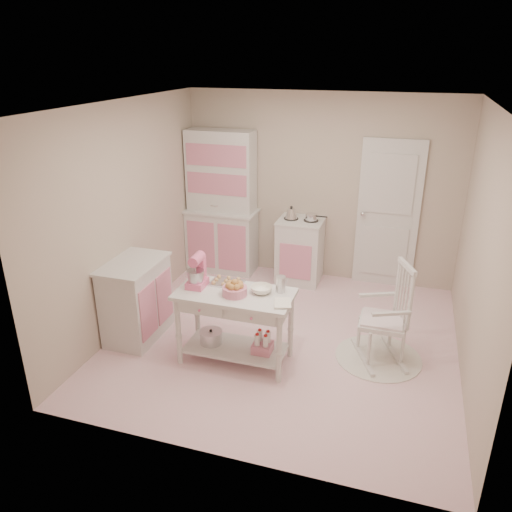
{
  "coord_description": "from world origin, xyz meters",
  "views": [
    {
      "loc": [
        1.18,
        -4.82,
        3.08
      ],
      "look_at": [
        -0.32,
        -0.05,
        1.01
      ],
      "focal_mm": 35.0,
      "sensor_mm": 36.0,
      "label": 1
    }
  ],
  "objects_px": {
    "work_table": "(235,327)",
    "stand_mixer": "(197,271)",
    "hutch": "(221,203)",
    "stove": "(300,250)",
    "base_cabinet": "(136,300)",
    "rocking_chair": "(383,313)",
    "bread_basket": "(235,291)"
  },
  "relations": [
    {
      "from": "work_table",
      "to": "stand_mixer",
      "type": "height_order",
      "value": "stand_mixer"
    },
    {
      "from": "hutch",
      "to": "stove",
      "type": "bearing_deg",
      "value": -2.39
    },
    {
      "from": "hutch",
      "to": "work_table",
      "type": "height_order",
      "value": "hutch"
    },
    {
      "from": "base_cabinet",
      "to": "stand_mixer",
      "type": "relative_size",
      "value": 2.71
    },
    {
      "from": "hutch",
      "to": "rocking_chair",
      "type": "xyz_separation_m",
      "value": [
        2.46,
        -1.73,
        -0.49
      ]
    },
    {
      "from": "hutch",
      "to": "rocking_chair",
      "type": "bearing_deg",
      "value": -35.1
    },
    {
      "from": "hutch",
      "to": "rocking_chair",
      "type": "height_order",
      "value": "hutch"
    },
    {
      "from": "base_cabinet",
      "to": "work_table",
      "type": "height_order",
      "value": "base_cabinet"
    },
    {
      "from": "base_cabinet",
      "to": "bread_basket",
      "type": "height_order",
      "value": "base_cabinet"
    },
    {
      "from": "stove",
      "to": "stand_mixer",
      "type": "height_order",
      "value": "stand_mixer"
    },
    {
      "from": "stand_mixer",
      "to": "work_table",
      "type": "bearing_deg",
      "value": -4.16
    },
    {
      "from": "base_cabinet",
      "to": "stand_mixer",
      "type": "distance_m",
      "value": 0.97
    },
    {
      "from": "hutch",
      "to": "base_cabinet",
      "type": "bearing_deg",
      "value": -96.52
    },
    {
      "from": "hutch",
      "to": "bread_basket",
      "type": "distance_m",
      "value": 2.49
    },
    {
      "from": "base_cabinet",
      "to": "work_table",
      "type": "distance_m",
      "value": 1.25
    },
    {
      "from": "stove",
      "to": "rocking_chair",
      "type": "height_order",
      "value": "rocking_chair"
    },
    {
      "from": "stand_mixer",
      "to": "bread_basket",
      "type": "xyz_separation_m",
      "value": [
        0.44,
        -0.07,
        -0.12
      ]
    },
    {
      "from": "hutch",
      "to": "stove",
      "type": "xyz_separation_m",
      "value": [
        1.2,
        -0.05,
        -0.58
      ]
    },
    {
      "from": "stove",
      "to": "base_cabinet",
      "type": "relative_size",
      "value": 1.0
    },
    {
      "from": "stove",
      "to": "stand_mixer",
      "type": "distance_m",
      "value": 2.29
    },
    {
      "from": "bread_basket",
      "to": "rocking_chair",
      "type": "bearing_deg",
      "value": 20.28
    },
    {
      "from": "work_table",
      "to": "bread_basket",
      "type": "relative_size",
      "value": 4.8
    },
    {
      "from": "work_table",
      "to": "stand_mixer",
      "type": "distance_m",
      "value": 0.71
    },
    {
      "from": "work_table",
      "to": "stand_mixer",
      "type": "bearing_deg",
      "value": 177.27
    },
    {
      "from": "stove",
      "to": "work_table",
      "type": "distance_m",
      "value": 2.17
    },
    {
      "from": "hutch",
      "to": "bread_basket",
      "type": "xyz_separation_m",
      "value": [
        1.02,
        -2.26,
        -0.19
      ]
    },
    {
      "from": "stove",
      "to": "rocking_chair",
      "type": "xyz_separation_m",
      "value": [
        1.26,
        -1.68,
        0.09
      ]
    },
    {
      "from": "stove",
      "to": "base_cabinet",
      "type": "distance_m",
      "value": 2.49
    },
    {
      "from": "base_cabinet",
      "to": "stove",
      "type": "bearing_deg",
      "value": 54.7
    },
    {
      "from": "base_cabinet",
      "to": "work_table",
      "type": "bearing_deg",
      "value": -6.14
    },
    {
      "from": "rocking_chair",
      "to": "bread_basket",
      "type": "height_order",
      "value": "rocking_chair"
    },
    {
      "from": "stand_mixer",
      "to": "bread_basket",
      "type": "height_order",
      "value": "stand_mixer"
    }
  ]
}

